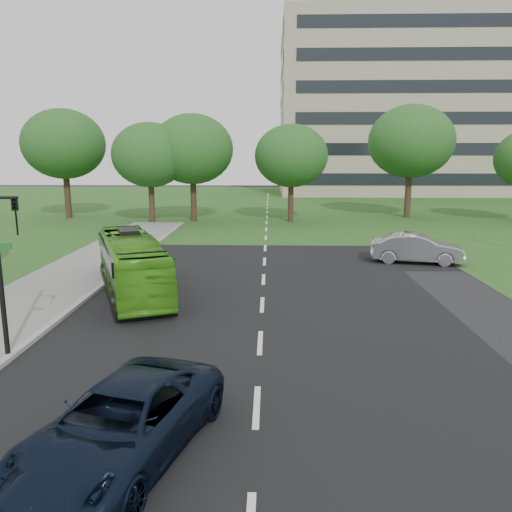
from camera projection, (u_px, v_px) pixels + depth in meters
The scene contains 12 objects.
ground at pixel (261, 322), 17.38m from camera, with size 160.00×160.00×0.00m, color black.
street_surfaces at pixel (262, 228), 39.68m from camera, with size 120.00×120.00×0.15m.
office_building at pixel (414, 109), 75.00m from camera, with size 40.10×20.10×25.00m.
tree_park_a at pixel (150, 155), 41.69m from camera, with size 6.34×6.34×8.42m.
tree_park_b at pixel (192, 149), 42.59m from camera, with size 7.01×7.01×9.19m.
tree_park_c at pixel (291, 156), 42.39m from camera, with size 6.26×6.26×8.31m.
tree_park_d at pixel (411, 142), 45.18m from camera, with size 7.72×7.72×10.21m.
tree_park_f at pixel (64, 144), 44.94m from camera, with size 7.35×7.35×9.81m.
bus at pixel (132, 264), 20.92m from camera, with size 2.03×8.69×2.42m, color #429919.
sedan at pixel (417, 248), 26.80m from camera, with size 1.68×4.82×1.59m, color #A3A2A7.
suv at pixel (123, 423), 9.47m from camera, with size 2.38×5.16×1.43m, color black.
traffic_light at pixel (3, 256), 13.69m from camera, with size 0.82×0.24×5.10m.
Camera 1 is at (0.28, -16.58, 5.71)m, focal length 35.00 mm.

